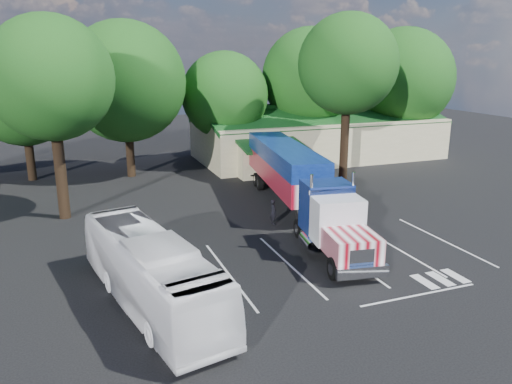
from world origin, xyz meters
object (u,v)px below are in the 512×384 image
object	(u,v)px
semi_truck	(295,177)
bicycle	(321,206)
tour_bus	(151,271)
woman	(273,212)
silver_sedan	(318,159)

from	to	relation	value
semi_truck	bicycle	world-z (taller)	semi_truck
bicycle	tour_bus	size ratio (longest dim) A/B	0.16
tour_bus	semi_truck	bearing A→B (deg)	29.13
woman	tour_bus	bearing A→B (deg)	125.80
tour_bus	silver_sedan	bearing A→B (deg)	37.04
silver_sedan	bicycle	bearing A→B (deg)	148.68
bicycle	semi_truck	bearing A→B (deg)	153.35
woman	silver_sedan	distance (m)	17.44
semi_truck	bicycle	size ratio (longest dim) A/B	11.53
bicycle	tour_bus	world-z (taller)	tour_bus
tour_bus	silver_sedan	distance (m)	28.98
semi_truck	silver_sedan	bearing A→B (deg)	65.32
semi_truck	bicycle	bearing A→B (deg)	-15.28
woman	bicycle	world-z (taller)	woman
tour_bus	woman	bearing A→B (deg)	29.98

